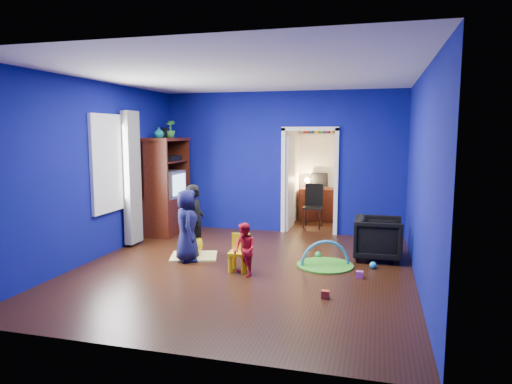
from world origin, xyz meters
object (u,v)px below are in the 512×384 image
(play_mat, at_px, (325,265))
(toddler_red, at_px, (244,250))
(child_black, at_px, (196,220))
(hopper_ball, at_px, (191,245))
(study_desk, at_px, (318,204))
(folding_chair, at_px, (313,207))
(crt_tv, at_px, (169,184))
(kid_chair, at_px, (239,255))
(tv_armoire, at_px, (167,186))
(armchair, at_px, (378,238))
(vase, at_px, (159,132))
(child_navy, at_px, (187,225))

(play_mat, bearing_deg, toddler_red, -143.96)
(child_black, relative_size, hopper_ball, 2.96)
(study_desk, height_order, folding_chair, folding_chair)
(crt_tv, bearing_deg, child_black, -51.26)
(kid_chair, bearing_deg, folding_chair, 76.74)
(crt_tv, distance_m, kid_chair, 3.11)
(tv_armoire, bearing_deg, play_mat, -24.16)
(kid_chair, height_order, folding_chair, folding_chair)
(armchair, relative_size, vase, 3.59)
(toddler_red, xyz_separation_m, vase, (-2.33, 2.02, 1.68))
(kid_chair, bearing_deg, toddler_red, -55.76)
(vase, bearing_deg, crt_tv, 82.41)
(child_navy, distance_m, study_desk, 4.37)
(vase, xyz_separation_m, crt_tv, (0.04, 0.30, -1.05))
(play_mat, bearing_deg, study_desk, 98.87)
(child_navy, height_order, study_desk, child_navy)
(child_black, bearing_deg, child_navy, 158.37)
(vase, xyz_separation_m, folding_chair, (2.82, 1.59, -1.61))
(armchair, bearing_deg, child_navy, 106.44)
(child_black, relative_size, vase, 5.68)
(folding_chair, bearing_deg, armchair, -57.90)
(hopper_ball, distance_m, folding_chair, 3.31)
(crt_tv, bearing_deg, toddler_red, -45.33)
(play_mat, height_order, folding_chair, folding_chair)
(child_black, distance_m, vase, 2.25)
(kid_chair, distance_m, study_desk, 4.42)
(tv_armoire, distance_m, folding_chair, 3.14)
(play_mat, relative_size, study_desk, 1.00)
(vase, bearing_deg, child_navy, -51.15)
(child_navy, distance_m, kid_chair, 1.06)
(armchair, bearing_deg, toddler_red, 126.46)
(tv_armoire, distance_m, kid_chair, 3.12)
(toddler_red, distance_m, tv_armoire, 3.34)
(toddler_red, xyz_separation_m, study_desk, (0.49, 4.57, -0.01))
(toddler_red, relative_size, crt_tv, 1.11)
(child_navy, bearing_deg, kid_chair, -134.94)
(tv_armoire, bearing_deg, folding_chair, 24.63)
(crt_tv, xyz_separation_m, hopper_ball, (1.13, -1.56, -0.82))
(study_desk, bearing_deg, child_black, -112.94)
(vase, relative_size, play_mat, 0.24)
(toddler_red, relative_size, play_mat, 0.88)
(kid_chair, bearing_deg, child_navy, 159.91)
(tv_armoire, bearing_deg, armchair, -12.26)
(child_navy, height_order, kid_chair, child_navy)
(toddler_red, distance_m, vase, 3.51)
(hopper_ball, bearing_deg, tv_armoire, 126.78)
(crt_tv, distance_m, play_mat, 3.84)
(hopper_ball, relative_size, play_mat, 0.47)
(armchair, relative_size, child_black, 0.63)
(child_black, bearing_deg, study_desk, -41.76)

